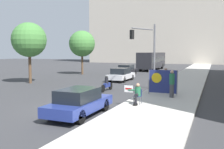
# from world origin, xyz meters

# --- Properties ---
(ground_plane) EXTENTS (160.00, 160.00, 0.00)m
(ground_plane) POSITION_xyz_m (0.00, 0.00, 0.00)
(ground_plane) COLOR #38383A
(sidewalk_curb) EXTENTS (4.13, 90.00, 0.15)m
(sidewalk_curb) POSITION_xyz_m (4.08, 15.00, 0.07)
(sidewalk_curb) COLOR beige
(sidewalk_curb) RESTS_ON ground_plane
(building_backdrop_far) EXTENTS (52.00, 12.00, 31.43)m
(building_backdrop_far) POSITION_xyz_m (-2.00, 61.06, 15.72)
(building_backdrop_far) COLOR #BCB2A3
(building_backdrop_far) RESTS_ON ground_plane
(seated_protester) EXTENTS (0.99, 0.77, 1.21)m
(seated_protester) POSITION_xyz_m (2.91, 1.78, 0.79)
(seated_protester) COLOR #474C56
(seated_protester) RESTS_ON sidewalk_curb
(jogger_on_sidewalk) EXTENTS (0.34, 0.34, 1.81)m
(jogger_on_sidewalk) POSITION_xyz_m (4.41, 4.70, 1.07)
(jogger_on_sidewalk) COLOR #424247
(jogger_on_sidewalk) RESTS_ON sidewalk_curb
(pedestrian_behind) EXTENTS (0.34, 0.34, 1.79)m
(pedestrian_behind) POSITION_xyz_m (3.58, 7.05, 1.06)
(pedestrian_behind) COLOR #424247
(pedestrian_behind) RESTS_ON sidewalk_curb
(protest_banner) EXTENTS (2.04, 0.06, 1.73)m
(protest_banner) POSITION_xyz_m (3.61, 5.65, 1.06)
(protest_banner) COLOR slate
(protest_banner) RESTS_ON sidewalk_curb
(traffic_light_pole) EXTENTS (2.66, 2.42, 5.30)m
(traffic_light_pole) POSITION_xyz_m (1.33, 9.41, 3.73)
(traffic_light_pole) COLOR slate
(traffic_light_pole) RESTS_ON sidewalk_curb
(parked_car_curbside) EXTENTS (1.74, 4.23, 1.36)m
(parked_car_curbside) POSITION_xyz_m (0.87, -1.24, 0.69)
(parked_car_curbside) COLOR navy
(parked_car_curbside) RESTS_ON ground_plane
(car_on_road_nearest) EXTENTS (1.77, 4.42, 1.40)m
(car_on_road_nearest) POSITION_xyz_m (-2.39, 13.45, 0.70)
(car_on_road_nearest) COLOR silver
(car_on_road_nearest) RESTS_ON ground_plane
(car_on_road_midblock) EXTENTS (1.84, 4.12, 1.40)m
(car_on_road_midblock) POSITION_xyz_m (-4.18, 20.43, 0.70)
(car_on_road_midblock) COLOR black
(car_on_road_midblock) RESTS_ON ground_plane
(city_bus_on_road) EXTENTS (2.51, 11.27, 3.03)m
(city_bus_on_road) POSITION_xyz_m (-3.23, 31.34, 1.75)
(city_bus_on_road) COLOR #232328
(city_bus_on_road) RESTS_ON ground_plane
(motorcycle_on_road) EXTENTS (0.28, 2.15, 1.23)m
(motorcycle_on_road) POSITION_xyz_m (-1.01, 6.41, 0.53)
(motorcycle_on_road) COLOR navy
(motorcycle_on_road) RESTS_ON ground_plane
(street_tree_near_curb) EXTENTS (3.42, 3.42, 6.05)m
(street_tree_near_curb) POSITION_xyz_m (-10.12, 8.06, 4.32)
(street_tree_near_curb) COLOR brown
(street_tree_near_curb) RESTS_ON ground_plane
(street_tree_midblock) EXTENTS (3.60, 3.60, 6.09)m
(street_tree_midblock) POSITION_xyz_m (-10.15, 18.74, 4.27)
(street_tree_midblock) COLOR brown
(street_tree_midblock) RESTS_ON ground_plane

